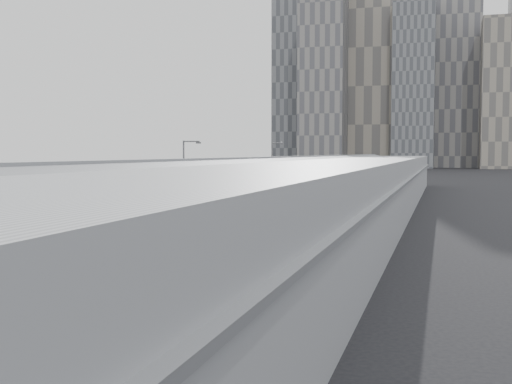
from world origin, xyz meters
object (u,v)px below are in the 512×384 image
at_px(bus_7, 333,185).
at_px(street_lamp_far, 273,166).
at_px(bus_2, 196,220).
at_px(bus_4, 275,200).
at_px(shipping_container, 301,183).
at_px(bus_8, 343,181).
at_px(street_lamp_near, 185,176).
at_px(bus_3, 241,210).
at_px(bus_6, 321,188).
at_px(bus_1, 93,252).
at_px(bus_9, 350,178).
at_px(bus_5, 295,193).
at_px(suv, 328,181).

relative_size(bus_7, street_lamp_far, 1.31).
distance_m(bus_2, bus_4, 26.83).
bearing_deg(shipping_container, bus_8, 44.35).
bearing_deg(bus_8, bus_7, -94.31).
distance_m(bus_4, street_lamp_near, 16.99).
height_order(bus_3, bus_4, bus_3).
bearing_deg(bus_6, shipping_container, 114.22).
bearing_deg(street_lamp_far, bus_3, -80.25).
bearing_deg(bus_6, bus_2, -86.58).
height_order(bus_1, bus_9, bus_9).
bearing_deg(bus_3, bus_5, 93.61).
distance_m(bus_9, suv, 7.29).
distance_m(bus_5, street_lamp_far, 15.55).
bearing_deg(street_lamp_near, bus_6, 81.41).
bearing_deg(suv, bus_9, -57.18).
bearing_deg(suv, bus_4, -105.98).
relative_size(bus_8, bus_9, 0.93).
bearing_deg(bus_7, bus_5, -89.47).
distance_m(bus_1, bus_4, 44.55).
distance_m(bus_3, bus_9, 82.01).
distance_m(bus_4, bus_7, 41.68).
bearing_deg(bus_6, bus_9, 95.38).
relative_size(bus_5, bus_8, 1.04).
bearing_deg(bus_5, bus_3, -88.79).
bearing_deg(bus_7, street_lamp_far, -112.13).
bearing_deg(bus_1, bus_2, 86.23).
bearing_deg(bus_9, suv, 137.52).
height_order(bus_5, bus_6, bus_5).
bearing_deg(bus_1, bus_8, 85.29).
height_order(street_lamp_near, shipping_container, street_lamp_near).
relative_size(bus_4, bus_8, 0.92).
bearing_deg(bus_8, bus_3, -95.57).
xyz_separation_m(bus_3, bus_6, (0.81, 42.34, 0.08)).
xyz_separation_m(bus_9, street_lamp_far, (-6.80, -43.05, 3.59)).
bearing_deg(bus_4, street_lamp_far, 111.33).
xyz_separation_m(bus_6, suv, (-6.52, 43.98, -0.71)).
height_order(bus_5, street_lamp_far, street_lamp_far).
height_order(shipping_container, suv, shipping_container).
bearing_deg(suv, bus_6, -102.18).
distance_m(bus_6, suv, 44.46).
bearing_deg(bus_4, bus_2, -84.54).
distance_m(bus_3, street_lamp_near, 6.98).
distance_m(bus_1, bus_3, 30.45).
bearing_deg(bus_6, street_lamp_near, -94.23).
xyz_separation_m(bus_6, bus_8, (-0.40, 27.28, 0.04)).
height_order(bus_5, street_lamp_near, street_lamp_near).
distance_m(bus_2, shipping_container, 78.99).
distance_m(bus_3, bus_8, 69.63).
relative_size(bus_2, bus_8, 1.04).
bearing_deg(shipping_container, bus_2, -64.83).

